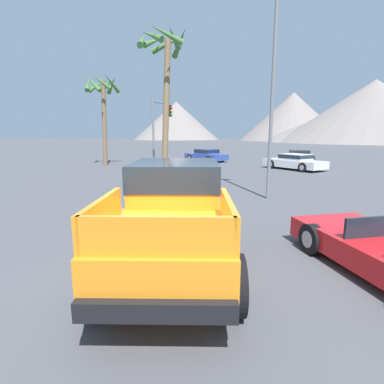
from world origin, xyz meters
TOP-DOWN VIEW (x-y plane):
  - ground_plane at (0.00, 0.00)m, footprint 320.00×320.00m
  - orange_pickup_truck at (-0.11, 0.70)m, footprint 3.48×5.28m
  - parked_car_dark at (1.36, 25.54)m, footprint 2.73×4.47m
  - parked_car_white at (1.27, 19.02)m, footprint 4.79×4.12m
  - parked_car_blue at (-7.13, 23.21)m, footprint 4.76×3.71m
  - traffic_light_main at (-8.82, 17.13)m, footprint 0.38×3.35m
  - street_lamp_post at (0.83, 7.75)m, footprint 0.90×0.24m
  - palm_tree_short at (-13.88, 16.52)m, footprint 2.79×2.78m
  - palm_tree_leaning at (-5.83, 11.77)m, footprint 3.21×3.10m
  - distant_mountain_range at (-2.09, 117.76)m, footprint 129.25×74.12m

SIDE VIEW (x-z plane):
  - ground_plane at x=0.00m, z-range 0.00..0.00m
  - parked_car_dark at x=1.36m, z-range 0.01..1.15m
  - parked_car_white at x=1.27m, z-range 0.02..1.18m
  - parked_car_blue at x=-7.13m, z-range 0.01..1.20m
  - orange_pickup_truck at x=-0.11m, z-range 0.12..2.14m
  - traffic_light_main at x=-8.82m, z-range 1.04..6.28m
  - street_lamp_post at x=0.83m, z-range 0.80..9.81m
  - palm_tree_short at x=-13.88m, z-range 1.84..9.18m
  - palm_tree_leaning at x=-5.83m, z-range 2.14..10.55m
  - distant_mountain_range at x=-2.09m, z-range -0.92..18.47m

